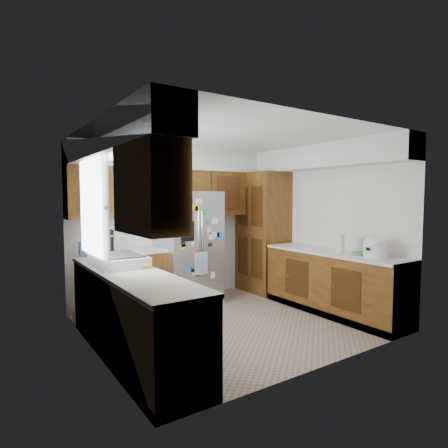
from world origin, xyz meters
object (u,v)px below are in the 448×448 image
(fridge, at_px, (189,247))
(rice_cooker, at_px, (375,247))
(pantry, at_px, (263,232))
(paper_towel, at_px, (340,244))

(fridge, xyz_separation_m, rice_cooker, (1.50, -2.35, 0.16))
(fridge, bearing_deg, rice_cooker, -57.47)
(pantry, distance_m, paper_towel, 1.79)
(pantry, height_order, fridge, pantry)
(pantry, distance_m, fridge, 1.51)
(paper_towel, bearing_deg, rice_cooker, -82.53)
(fridge, relative_size, paper_towel, 6.80)
(fridge, distance_m, rice_cooker, 2.79)
(fridge, relative_size, rice_cooker, 5.81)
(pantry, xyz_separation_m, fridge, (-1.50, 0.05, -0.17))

